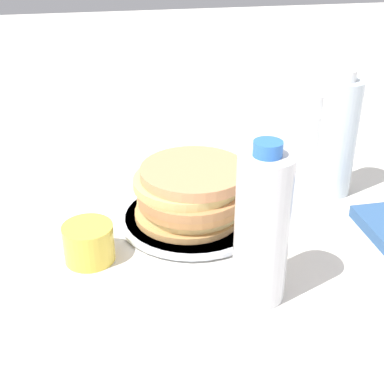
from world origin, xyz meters
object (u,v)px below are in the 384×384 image
plate (192,217)px  pancake_stack (190,192)px  water_bottle_mid (338,138)px  water_bottle_near (262,228)px  juice_glass (89,243)px  cream_jug (310,134)px

plate → pancake_stack: pancake_stack is taller
water_bottle_mid → water_bottle_near: bearing=-40.3°
plate → juice_glass: size_ratio=3.25×
pancake_stack → water_bottle_near: 0.22m
cream_jug → water_bottle_near: bearing=-29.9°
pancake_stack → juice_glass: pancake_stack is taller
pancake_stack → water_bottle_mid: 0.28m
juice_glass → water_bottle_mid: water_bottle_mid is taller
juice_glass → water_bottle_mid: size_ratio=0.33×
plate → juice_glass: (0.08, -0.17, 0.02)m
water_bottle_mid → juice_glass: bearing=-73.1°
cream_jug → pancake_stack: bearing=-57.5°
pancake_stack → cream_jug: (-0.18, 0.28, 0.01)m
cream_jug → water_bottle_near: (0.39, -0.22, 0.04)m
water_bottle_near → water_bottle_mid: water_bottle_mid is taller
water_bottle_near → water_bottle_mid: (-0.26, 0.22, 0.00)m
water_bottle_mid → cream_jug: bearing=179.1°
plate → pancake_stack: 0.05m
plate → cream_jug: 0.33m
pancake_stack → water_bottle_near: size_ratio=0.84×
cream_jug → water_bottle_mid: water_bottle_mid is taller
plate → water_bottle_near: 0.23m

